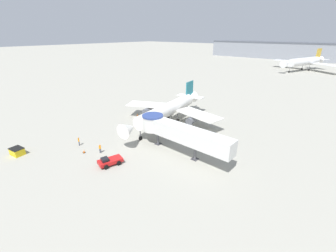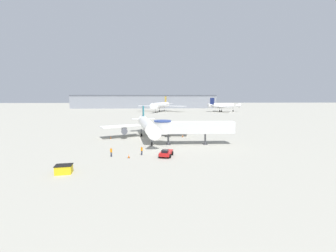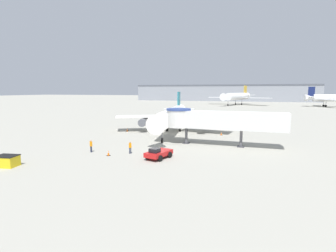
% 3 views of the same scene
% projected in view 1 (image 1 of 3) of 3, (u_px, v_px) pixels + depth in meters
% --- Properties ---
extents(ground_plane, '(800.00, 800.00, 0.00)m').
position_uv_depth(ground_plane, '(162.00, 122.00, 55.57)').
color(ground_plane, '#9E9B8E').
extents(main_airplane, '(25.86, 29.28, 8.48)m').
position_uv_depth(main_airplane, '(169.00, 109.00, 53.57)').
color(main_airplane, white).
rests_on(main_airplane, ground_plane).
extents(jet_bridge, '(19.15, 4.09, 5.83)m').
position_uv_depth(jet_bridge, '(177.00, 131.00, 40.30)').
color(jet_bridge, silver).
rests_on(jet_bridge, ground_plane).
extents(pushback_tug_red, '(3.01, 4.34, 1.50)m').
position_uv_depth(pushback_tug_red, '(110.00, 161.00, 37.55)').
color(pushback_tug_red, red).
rests_on(pushback_tug_red, ground_plane).
extents(service_container_yellow, '(2.67, 2.16, 1.32)m').
position_uv_depth(service_container_yellow, '(17.00, 151.00, 40.65)').
color(service_container_yellow, yellow).
rests_on(service_container_yellow, ground_plane).
extents(traffic_cone_apron_front, '(0.45, 0.45, 0.75)m').
position_uv_depth(traffic_cone_apron_front, '(84.00, 151.00, 41.39)').
color(traffic_cone_apron_front, black).
rests_on(traffic_cone_apron_front, ground_plane).
extents(traffic_cone_starboard_wing, '(0.44, 0.44, 0.73)m').
position_uv_depth(traffic_cone_starboard_wing, '(205.00, 133.00, 48.87)').
color(traffic_cone_starboard_wing, black).
rests_on(traffic_cone_starboard_wing, ground_plane).
extents(traffic_cone_port_wing, '(0.49, 0.49, 0.81)m').
position_uv_depth(traffic_cone_port_wing, '(137.00, 115.00, 59.71)').
color(traffic_cone_port_wing, black).
rests_on(traffic_cone_port_wing, ground_plane).
extents(ground_crew_marshaller, '(0.39, 0.30, 1.81)m').
position_uv_depth(ground_crew_marshaller, '(79.00, 141.00, 43.87)').
color(ground_crew_marshaller, '#1E2338').
rests_on(ground_crew_marshaller, ground_plane).
extents(ground_crew_wing_walker, '(0.38, 0.37, 1.75)m').
position_uv_depth(ground_crew_wing_walker, '(100.00, 148.00, 41.16)').
color(ground_crew_wing_walker, '#1E2338').
rests_on(ground_crew_wing_walker, ground_plane).
extents(background_jet_gold_tail, '(37.81, 36.79, 11.95)m').
position_uv_depth(background_jet_gold_tail, '(305.00, 62.00, 128.72)').
color(background_jet_gold_tail, white).
rests_on(background_jet_gold_tail, ground_plane).
extents(terminal_building, '(147.48, 18.38, 13.64)m').
position_uv_depth(terminal_building, '(300.00, 51.00, 180.50)').
color(terminal_building, gray).
rests_on(terminal_building, ground_plane).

